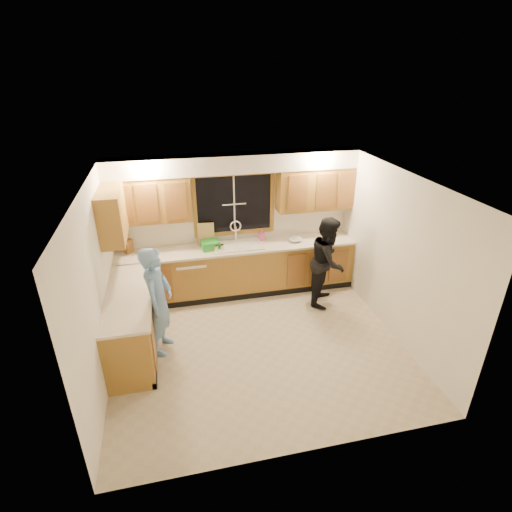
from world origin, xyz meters
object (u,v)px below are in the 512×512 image
at_px(sink, 238,249).
at_px(knife_block, 128,246).
at_px(man, 158,301).
at_px(stove, 130,347).
at_px(soap_bottle, 262,235).
at_px(dishwasher, 191,277).
at_px(bowl, 295,240).
at_px(woman, 328,261).
at_px(dish_crate, 210,245).

relative_size(sink, knife_block, 3.69).
height_order(man, knife_block, man).
relative_size(sink, stove, 0.96).
bearing_deg(knife_block, stove, -129.74).
bearing_deg(soap_bottle, dishwasher, -172.14).
bearing_deg(knife_block, soap_bottle, -40.97).
bearing_deg(bowl, woman, -58.29).
xyz_separation_m(man, soap_bottle, (1.86, 1.54, 0.20)).
bearing_deg(soap_bottle, knife_block, -179.81).
relative_size(man, bowl, 6.91).
bearing_deg(soap_bottle, dish_crate, -170.26).
bearing_deg(sink, soap_bottle, 19.65).
xyz_separation_m(man, knife_block, (-0.46, 1.53, 0.22)).
height_order(sink, man, man).
xyz_separation_m(man, bowl, (2.44, 1.34, 0.13)).
bearing_deg(stove, man, 47.99).
relative_size(dishwasher, knife_block, 3.52).
distance_m(man, dish_crate, 1.65).
distance_m(man, bowl, 2.78).
distance_m(sink, bowl, 1.05).
bearing_deg(woman, dishwasher, 105.83).
xyz_separation_m(dishwasher, woman, (2.28, -0.64, 0.37)).
xyz_separation_m(sink, soap_bottle, (0.47, 0.17, 0.15)).
distance_m(sink, dish_crate, 0.50).
bearing_deg(dish_crate, knife_block, 173.47).
distance_m(sink, soap_bottle, 0.52).
bearing_deg(knife_block, sink, -46.10).
distance_m(woman, knife_block, 3.39).
height_order(dishwasher, woman, woman).
height_order(dish_crate, bowl, dish_crate).
relative_size(knife_block, bowl, 0.98).
relative_size(woman, dish_crate, 5.32).
bearing_deg(woman, dish_crate, 102.52).
bearing_deg(sink, bowl, -1.66).
xyz_separation_m(dish_crate, soap_bottle, (0.95, 0.16, 0.03)).
bearing_deg(dishwasher, bowl, -0.47).
height_order(dish_crate, soap_bottle, soap_bottle).
height_order(sink, dishwasher, sink).
height_order(stove, dish_crate, dish_crate).
height_order(woman, knife_block, woman).
bearing_deg(dishwasher, woman, -15.75).
bearing_deg(soap_bottle, sink, -160.35).
relative_size(sink, dishwasher, 1.05).
height_order(soap_bottle, bowl, soap_bottle).
distance_m(dishwasher, bowl, 1.97).
distance_m(sink, dishwasher, 0.96).
bearing_deg(dishwasher, man, -111.74).
height_order(sink, dish_crate, sink).
bearing_deg(sink, knife_block, 175.06).
bearing_deg(dishwasher, dish_crate, 2.88).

